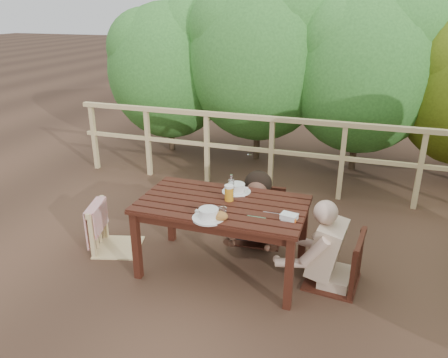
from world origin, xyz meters
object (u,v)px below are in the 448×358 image
(table, at_px, (222,237))
(diner_right, at_px, (342,219))
(soup_far, at_px, (236,188))
(bottle, at_px, (231,187))
(butter_tub, at_px, (289,217))
(woman, at_px, (261,184))
(bread_roll, at_px, (220,216))
(chair_right, at_px, (336,236))
(beer_glass, at_px, (229,194))
(tumbler, at_px, (223,211))
(chair_far, at_px, (260,196))
(chair_left, at_px, (115,208))
(soup_near, at_px, (209,214))

(table, relative_size, diner_right, 1.15)
(soup_far, bearing_deg, bottle, -92.24)
(bottle, height_order, butter_tub, bottle)
(woman, relative_size, bread_roll, 9.55)
(table, xyz_separation_m, soup_far, (0.05, 0.27, 0.39))
(diner_right, bearing_deg, bottle, 95.40)
(soup_far, xyz_separation_m, butter_tub, (0.57, -0.41, -0.02))
(chair_right, xyz_separation_m, bread_roll, (-0.91, -0.42, 0.25))
(beer_glass, bearing_deg, butter_tub, -18.35)
(tumbler, bearing_deg, beer_glass, 97.10)
(chair_far, bearing_deg, beer_glass, -106.10)
(soup_far, bearing_deg, bread_roll, -86.09)
(tumbler, bearing_deg, diner_right, 20.01)
(chair_left, xyz_separation_m, soup_near, (1.12, -0.35, 0.27))
(chair_right, xyz_separation_m, diner_right, (0.03, 0.00, 0.17))
(diner_right, bearing_deg, table, 102.62)
(chair_left, relative_size, beer_glass, 5.80)
(table, distance_m, soup_far, 0.48)
(bread_roll, xyz_separation_m, tumbler, (-0.01, 0.08, 0.00))
(chair_left, distance_m, bottle, 1.23)
(butter_tub, bearing_deg, bread_roll, -150.12)
(chair_left, relative_size, soup_far, 3.40)
(table, xyz_separation_m, chair_far, (0.18, 0.69, 0.15))
(table, height_order, chair_right, chair_right)
(beer_glass, distance_m, tumbler, 0.29)
(table, bearing_deg, butter_tub, -12.21)
(butter_tub, bearing_deg, soup_near, -152.05)
(chair_right, xyz_separation_m, soup_far, (-0.95, 0.15, 0.26))
(soup_far, height_order, beer_glass, beer_glass)
(diner_right, relative_size, bottle, 5.55)
(bottle, bearing_deg, table, -108.12)
(soup_far, distance_m, beer_glass, 0.22)
(table, relative_size, tumbler, 17.95)
(diner_right, height_order, bread_roll, diner_right)
(bread_roll, bearing_deg, diner_right, 24.31)
(table, relative_size, bottle, 6.40)
(woman, relative_size, soup_near, 4.47)
(soup_near, xyz_separation_m, tumbler, (0.09, 0.09, -0.00))
(chair_far, xyz_separation_m, woman, (0.00, 0.02, 0.13))
(chair_left, relative_size, diner_right, 0.72)
(soup_far, relative_size, tumbler, 3.28)
(table, height_order, soup_near, soup_near)
(soup_near, height_order, beer_glass, beer_glass)
(chair_right, distance_m, bread_roll, 1.03)
(diner_right, distance_m, beer_glass, 0.99)
(diner_right, relative_size, bread_roll, 9.93)
(chair_left, xyz_separation_m, bottle, (1.17, 0.10, 0.34))
(chair_left, distance_m, soup_far, 1.23)
(soup_far, bearing_deg, tumbler, -86.24)
(diner_right, distance_m, bottle, 1.00)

